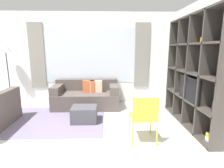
{
  "coord_description": "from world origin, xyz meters",
  "views": [
    {
      "loc": [
        0.48,
        -2.33,
        1.65
      ],
      "look_at": [
        0.61,
        1.63,
        0.85
      ],
      "focal_mm": 28.0,
      "sensor_mm": 36.0,
      "label": 1
    }
  ],
  "objects_px": {
    "shelving_unit": "(196,73)",
    "floor_lamp": "(6,52)",
    "couch_main": "(86,97)",
    "ottoman": "(84,114)",
    "folding_chair": "(144,115)"
  },
  "relations": [
    {
      "from": "folding_chair",
      "to": "floor_lamp",
      "type": "bearing_deg",
      "value": -32.15
    },
    {
      "from": "shelving_unit",
      "to": "ottoman",
      "type": "distance_m",
      "value": 2.59
    },
    {
      "from": "couch_main",
      "to": "ottoman",
      "type": "bearing_deg",
      "value": -86.5
    },
    {
      "from": "shelving_unit",
      "to": "couch_main",
      "type": "bearing_deg",
      "value": 152.61
    },
    {
      "from": "shelving_unit",
      "to": "couch_main",
      "type": "xyz_separation_m",
      "value": [
        -2.45,
        1.27,
        -0.84
      ]
    },
    {
      "from": "floor_lamp",
      "to": "folding_chair",
      "type": "relative_size",
      "value": 2.1
    },
    {
      "from": "floor_lamp",
      "to": "couch_main",
      "type": "bearing_deg",
      "value": -4.18
    },
    {
      "from": "shelving_unit",
      "to": "floor_lamp",
      "type": "distance_m",
      "value": 4.9
    },
    {
      "from": "ottoman",
      "to": "folding_chair",
      "type": "distance_m",
      "value": 1.53
    },
    {
      "from": "couch_main",
      "to": "ottoman",
      "type": "xyz_separation_m",
      "value": [
        0.06,
        -1.05,
        -0.12
      ]
    },
    {
      "from": "shelving_unit",
      "to": "floor_lamp",
      "type": "xyz_separation_m",
      "value": [
        -4.67,
        1.43,
        0.42
      ]
    },
    {
      "from": "floor_lamp",
      "to": "shelving_unit",
      "type": "bearing_deg",
      "value": -17.07
    },
    {
      "from": "ottoman",
      "to": "folding_chair",
      "type": "relative_size",
      "value": 0.66
    },
    {
      "from": "ottoman",
      "to": "shelving_unit",
      "type": "bearing_deg",
      "value": -5.2
    },
    {
      "from": "couch_main",
      "to": "folding_chair",
      "type": "distance_m",
      "value": 2.35
    }
  ]
}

